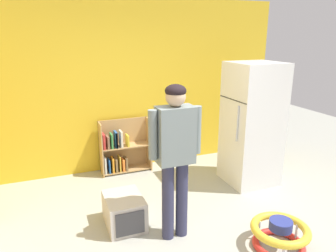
% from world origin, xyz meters
% --- Properties ---
extents(ground_plane, '(12.00, 12.00, 0.00)m').
position_xyz_m(ground_plane, '(0.00, 0.00, 0.00)').
color(ground_plane, '#A5A69A').
rests_on(ground_plane, ground).
extents(back_wall, '(5.20, 0.06, 2.70)m').
position_xyz_m(back_wall, '(0.00, 2.33, 1.35)').
color(back_wall, gold).
rests_on(back_wall, ground).
extents(refrigerator, '(0.73, 0.68, 1.78)m').
position_xyz_m(refrigerator, '(1.53, 1.10, 0.89)').
color(refrigerator, white).
rests_on(refrigerator, ground).
extents(bookshelf, '(0.80, 0.28, 0.85)m').
position_xyz_m(bookshelf, '(-0.17, 2.14, 0.38)').
color(bookshelf, tan).
rests_on(bookshelf, ground).
extents(standing_person, '(0.57, 0.22, 1.69)m').
position_xyz_m(standing_person, '(-0.03, 0.23, 1.02)').
color(standing_person, '#32334F').
rests_on(standing_person, ground).
extents(baby_walker, '(0.60, 0.60, 0.32)m').
position_xyz_m(baby_walker, '(0.90, -0.36, 0.16)').
color(baby_walker, red).
rests_on(baby_walker, ground).
extents(pet_carrier, '(0.42, 0.55, 0.36)m').
position_xyz_m(pet_carrier, '(-0.50, 0.63, 0.18)').
color(pet_carrier, beige).
rests_on(pet_carrier, ground).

